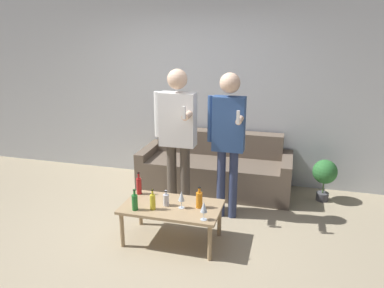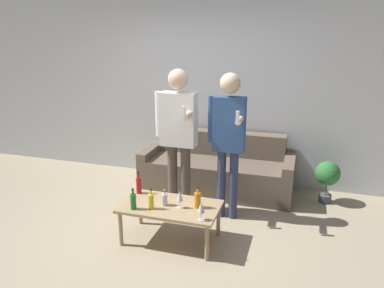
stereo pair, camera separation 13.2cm
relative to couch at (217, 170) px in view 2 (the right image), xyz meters
The scene contains 14 objects.
ground_plane 1.65m from the couch, 103.17° to the right, with size 16.00×16.00×0.00m, color tan.
wall_back 1.20m from the couch, 131.25° to the left, with size 8.00×0.06×2.70m.
couch is the anchor object (origin of this frame).
coffee_table 1.51m from the couch, 95.96° to the right, with size 1.04×0.59×0.42m.
bottle_orange 1.49m from the couch, 84.78° to the right, with size 0.07×0.07×0.23m.
bottle_green 1.78m from the couch, 106.16° to the right, with size 0.06×0.06×0.23m.
bottle_dark 1.54m from the couch, 98.08° to the right, with size 0.06×0.06×0.17m.
bottle_yellow 1.68m from the couch, 101.01° to the right, with size 0.06×0.06×0.22m.
bottle_red 1.46m from the couch, 114.67° to the right, with size 0.06×0.06×0.26m.
wine_glass_near 1.75m from the couch, 81.96° to the right, with size 0.07×0.07×0.19m.
wine_glass_far 1.55m from the couch, 91.53° to the right, with size 0.07×0.07×0.19m.
person_standing_left 1.14m from the couch, 111.64° to the right, with size 0.51×0.45×1.77m.
person_standing_right 1.14m from the couch, 69.04° to the right, with size 0.43×0.43×1.75m.
potted_plant 1.48m from the couch, ahead, with size 0.32×0.32×0.57m.
Camera 2 is at (1.49, -3.29, 2.19)m, focal length 35.00 mm.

